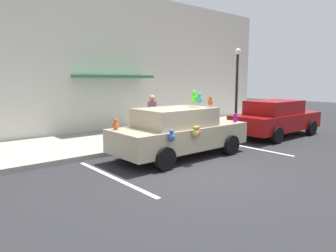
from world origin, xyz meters
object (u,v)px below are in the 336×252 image
Objects in this scene: parked_sedan_behind at (276,118)px; pedestrian_near_shopfront at (152,118)px; plush_covered_car at (179,131)px; teddy_bear_on_sidewalk at (113,138)px; street_lamp_post at (237,80)px.

pedestrian_near_shopfront is (-4.56, 2.69, 0.13)m from parked_sedan_behind.
teddy_bear_on_sidewalk is (-1.13, 2.15, -0.39)m from plush_covered_car.
street_lamp_post reaches higher than teddy_bear_on_sidewalk.
parked_sedan_behind is 2.71× the size of pedestrian_near_shopfront.
teddy_bear_on_sidewalk is 2.22m from pedestrian_near_shopfront.
plush_covered_car is 0.98× the size of parked_sedan_behind.
parked_sedan_behind is at bearing -86.10° from street_lamp_post.
parked_sedan_behind reaches higher than teddy_bear_on_sidewalk.
plush_covered_car is 1.21× the size of street_lamp_post.
parked_sedan_behind is at bearing -0.45° from plush_covered_car.
parked_sedan_behind is 8.03× the size of teddy_bear_on_sidewalk.
plush_covered_car is at bearing -110.03° from pedestrian_near_shopfront.
parked_sedan_behind is at bearing -30.55° from pedestrian_near_shopfront.
street_lamp_post is at bearing 19.90° from plush_covered_car.
street_lamp_post is (5.39, 1.95, 1.62)m from plush_covered_car.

